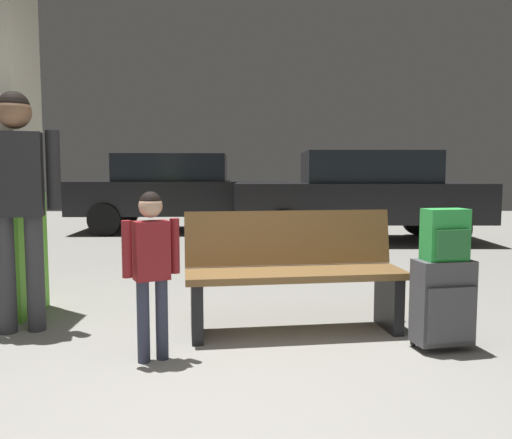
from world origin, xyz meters
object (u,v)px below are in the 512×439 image
Objects in this scene: child at (151,258)px; adult at (17,185)px; parked_car_far at (179,190)px; suitcase at (443,302)px; backpack_bright at (446,235)px; bench at (293,272)px; parked_car_near at (360,194)px.

child is 0.61× the size of adult.
parked_car_far is (-0.81, 7.14, 0.15)m from child.
backpack_bright is at bearing -81.75° from suitcase.
child is at bearing -83.50° from parked_car_far.
child is 1.31m from adult.
adult reaches higher than bench.
parked_car_near is (2.46, 5.60, 0.15)m from child.
backpack_bright is 0.32× the size of child.
child is (-0.93, -0.63, 0.21)m from bench.
child is at bearing -174.39° from backpack_bright.
adult is 6.55m from parked_car_far.
adult is 6.13m from parked_car_near.
suitcase is 0.34× the size of adult.
backpack_bright reaches higher than bench.
suitcase is 1.93m from child.
suitcase is 0.15× the size of parked_car_near.
parked_car_near is at bearing 54.66° from adult.
backpack_bright is 5.45m from parked_car_near.
adult is (-2.98, 0.42, 0.77)m from suitcase.
suitcase is 1.78× the size of backpack_bright.
suitcase is at bearing -68.72° from parked_car_far.
parked_car_far is (-2.71, 6.95, 0.48)m from suitcase.
adult is 0.43× the size of parked_car_far.
bench is 0.40× the size of parked_car_far.
parked_car_far reaches higher than suitcase.
bench is 0.40× the size of parked_car_near.
child is at bearing -29.33° from adult.
suitcase is at bearing -24.71° from bench.
adult reaches higher than suitcase.
adult is (-2.01, -0.02, 0.64)m from bench.
parked_car_near is (3.28, -1.54, 0.00)m from parked_car_far.
child is at bearing -113.73° from parked_car_near.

